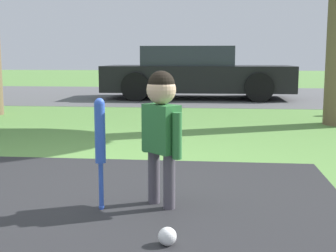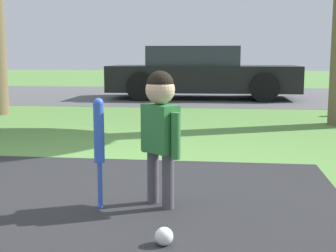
{
  "view_description": "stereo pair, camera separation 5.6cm",
  "coord_description": "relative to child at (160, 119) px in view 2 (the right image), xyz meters",
  "views": [
    {
      "loc": [
        1.09,
        -3.3,
        0.98
      ],
      "look_at": [
        0.73,
        0.06,
        0.48
      ],
      "focal_mm": 50.0,
      "sensor_mm": 36.0,
      "label": 1
    },
    {
      "loc": [
        1.14,
        -3.29,
        0.98
      ],
      "look_at": [
        0.73,
        0.06,
        0.48
      ],
      "focal_mm": 50.0,
      "sensor_mm": 36.0,
      "label": 2
    }
  ],
  "objects": [
    {
      "name": "sports_ball",
      "position": [
        0.11,
        -0.64,
        -0.53
      ],
      "size": [
        0.1,
        0.1,
        0.1
      ],
      "color": "white",
      "rests_on": "ground"
    },
    {
      "name": "street_strip",
      "position": [
        -0.73,
        8.94,
        -0.57
      ],
      "size": [
        40.0,
        6.0,
        0.01
      ],
      "color": "#59595B",
      "rests_on": "ground"
    },
    {
      "name": "parked_car",
      "position": [
        -0.18,
        8.09,
        0.0
      ],
      "size": [
        4.37,
        1.95,
        1.21
      ],
      "rotation": [
        0.0,
        0.0,
        0.02
      ],
      "color": "black",
      "rests_on": "ground"
    },
    {
      "name": "baseball_bat",
      "position": [
        -0.37,
        -0.12,
        -0.11
      ],
      "size": [
        0.07,
        0.07,
        0.72
      ],
      "color": "blue",
      "rests_on": "ground"
    },
    {
      "name": "ground_plane",
      "position": [
        -0.73,
        0.34,
        -0.58
      ],
      "size": [
        60.0,
        60.0,
        0.0
      ],
      "primitive_type": "plane",
      "color": "#5B8C42"
    },
    {
      "name": "child",
      "position": [
        0.0,
        0.0,
        0.0
      ],
      "size": [
        0.28,
        0.27,
        0.89
      ],
      "rotation": [
        0.0,
        0.0,
        -0.75
      ],
      "color": "#4C4751",
      "rests_on": "ground"
    }
  ]
}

